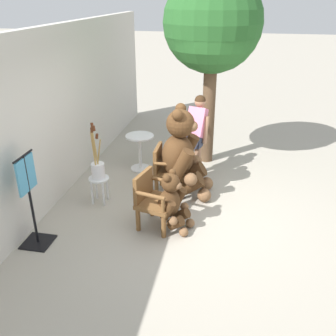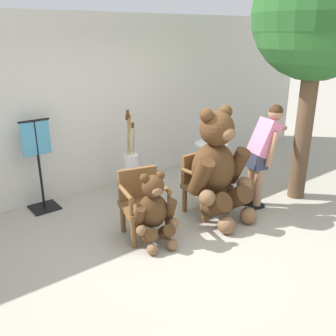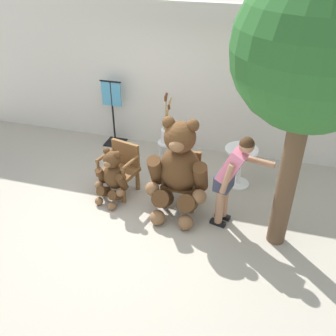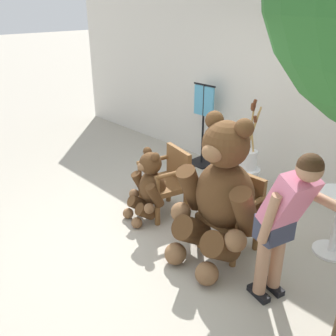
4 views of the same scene
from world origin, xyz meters
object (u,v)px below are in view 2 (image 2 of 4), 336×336
(teddy_bear_large, at_px, (218,166))
(white_stool, at_px, (132,176))
(clothing_display_stand, at_px, (39,163))
(wooden_chair_left, at_px, (143,201))
(round_side_table, at_px, (211,159))
(wooden_chair_right, at_px, (204,182))
(patio_tree, at_px, (324,18))
(person_visitor, at_px, (263,148))
(brush_bucket, at_px, (131,159))
(teddy_bear_small, at_px, (154,210))

(teddy_bear_large, bearing_deg, white_stool, 113.29)
(teddy_bear_large, bearing_deg, clothing_display_stand, 135.72)
(clothing_display_stand, bearing_deg, white_stool, -20.44)
(wooden_chair_left, xyz_separation_m, round_side_table, (1.91, 0.72, -0.01))
(wooden_chair_right, height_order, patio_tree, patio_tree)
(person_visitor, relative_size, round_side_table, 2.14)
(round_side_table, distance_m, patio_tree, 2.71)
(white_stool, bearing_deg, wooden_chair_right, -61.72)
(person_visitor, bearing_deg, teddy_bear_large, 171.51)
(brush_bucket, bearing_deg, patio_tree, -36.79)
(teddy_bear_small, height_order, patio_tree, patio_tree)
(teddy_bear_small, bearing_deg, white_stool, 68.47)
(teddy_bear_small, height_order, brush_bucket, brush_bucket)
(brush_bucket, bearing_deg, teddy_bear_large, -66.71)
(teddy_bear_small, bearing_deg, clothing_display_stand, 112.20)
(person_visitor, bearing_deg, wooden_chair_right, 154.30)
(round_side_table, relative_size, patio_tree, 0.20)
(wooden_chair_right, xyz_separation_m, round_side_table, (0.84, 0.72, -0.01))
(wooden_chair_right, bearing_deg, brush_bucket, 118.28)
(wooden_chair_right, relative_size, teddy_bear_large, 0.54)
(wooden_chair_left, bearing_deg, patio_tree, -12.23)
(person_visitor, bearing_deg, brush_bucket, 133.57)
(wooden_chair_left, height_order, brush_bucket, brush_bucket)
(teddy_bear_large, distance_m, clothing_display_stand, 2.57)
(clothing_display_stand, bearing_deg, patio_tree, -31.37)
(person_visitor, bearing_deg, teddy_bear_small, 177.10)
(clothing_display_stand, bearing_deg, person_visitor, -35.92)
(wooden_chair_left, xyz_separation_m, wooden_chair_right, (1.07, 0.00, 0.00))
(white_stool, bearing_deg, teddy_bear_large, -66.71)
(person_visitor, distance_m, round_side_table, 1.20)
(teddy_bear_small, distance_m, person_visitor, 1.96)
(teddy_bear_small, distance_m, white_stool, 1.45)
(wooden_chair_left, height_order, teddy_bear_small, teddy_bear_small)
(wooden_chair_right, xyz_separation_m, clothing_display_stand, (-1.84, 1.53, 0.26))
(person_visitor, relative_size, brush_bucket, 1.60)
(brush_bucket, bearing_deg, wooden_chair_right, -61.72)
(wooden_chair_right, relative_size, patio_tree, 0.23)
(teddy_bear_large, distance_m, white_stool, 1.50)
(teddy_bear_large, xyz_separation_m, person_visitor, (0.80, -0.12, 0.14))
(wooden_chair_left, height_order, person_visitor, person_visitor)
(clothing_display_stand, bearing_deg, round_side_table, -16.77)
(brush_bucket, distance_m, patio_tree, 3.41)
(teddy_bear_large, distance_m, person_visitor, 0.82)
(person_visitor, height_order, white_stool, person_visitor)
(teddy_bear_large, distance_m, patio_tree, 2.53)
(round_side_table, xyz_separation_m, patio_tree, (0.78, -1.31, 2.24))
(wooden_chair_left, relative_size, teddy_bear_large, 0.54)
(round_side_table, bearing_deg, teddy_bear_small, -152.48)
(wooden_chair_left, relative_size, patio_tree, 0.23)
(teddy_bear_large, height_order, white_stool, teddy_bear_large)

